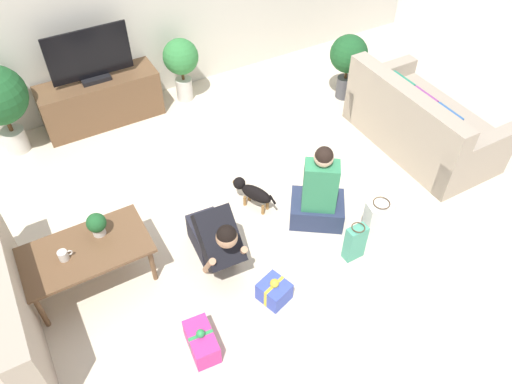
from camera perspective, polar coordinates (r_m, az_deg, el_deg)
ground_plane at (r=4.99m, az=-1.89°, el=-3.73°), size 16.00×16.00×0.00m
sofa_right at (r=6.00m, az=18.23°, el=7.42°), size 0.93×1.72×0.85m
coffee_table at (r=4.49m, az=-18.91°, el=-6.59°), size 1.08×0.61×0.45m
tv_console at (r=6.36m, az=-17.27°, el=9.93°), size 1.40×0.46×0.58m
tv at (r=6.07m, az=-18.43°, el=14.27°), size 0.94×0.20×0.62m
potted_plant_back_right at (r=6.41m, az=-8.56°, el=14.58°), size 0.44×0.44×0.83m
potted_plant_corner_right at (r=6.47m, az=10.51°, el=14.89°), size 0.47×0.47×0.85m
person_kneeling at (r=4.45m, az=-4.67°, el=-5.25°), size 0.37×0.81×0.78m
person_sitting at (r=4.82m, az=7.18°, el=-0.42°), size 0.66×0.63×0.96m
dog at (r=5.03m, az=-0.44°, el=0.02°), size 0.29×0.48×0.29m
gift_box_a at (r=4.16m, az=-6.22°, el=-16.64°), size 0.23×0.37×0.27m
gift_box_b at (r=4.39m, az=2.08°, el=-11.26°), size 0.29×0.30×0.26m
gift_bag_a at (r=4.67m, az=11.25°, el=-5.66°), size 0.19×0.12×0.41m
gift_bag_b at (r=4.89m, az=13.72°, el=-3.00°), size 0.27×0.19×0.43m
mug at (r=4.41m, az=-21.14°, el=-6.77°), size 0.12×0.08×0.09m
tabletop_plant at (r=4.44m, az=-17.75°, el=-3.50°), size 0.17×0.17×0.22m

